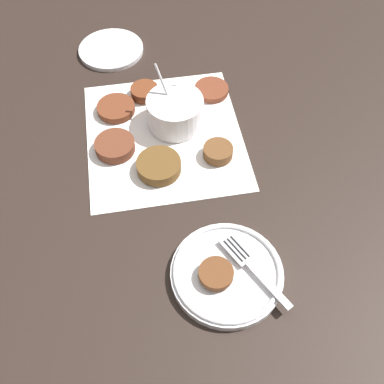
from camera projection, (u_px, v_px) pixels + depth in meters
ground_plane at (176, 127)px, 0.93m from camera, size 4.00×4.00×0.00m
napkin at (164, 135)px, 0.91m from camera, size 0.36×0.34×0.00m
sauce_bowl at (176, 112)px, 0.91m from camera, size 0.12×0.11×0.12m
fritter_0 at (159, 166)px, 0.85m from camera, size 0.08×0.08×0.02m
fritter_1 at (115, 146)px, 0.88m from camera, size 0.08×0.08×0.02m
fritter_2 at (116, 108)px, 0.94m from camera, size 0.08×0.08×0.01m
fritter_3 at (218, 152)px, 0.87m from camera, size 0.06×0.06×0.02m
fritter_4 at (145, 92)px, 0.97m from camera, size 0.06×0.06×0.02m
fritter_5 at (211, 90)px, 0.98m from camera, size 0.07×0.07×0.01m
serving_plate at (227, 273)px, 0.73m from camera, size 0.18×0.18×0.02m
fritter_on_plate at (216, 273)px, 0.71m from camera, size 0.06×0.06×0.01m
fork at (249, 263)px, 0.72m from camera, size 0.14×0.10×0.00m
extra_saucer at (111, 50)px, 1.06m from camera, size 0.15×0.15×0.01m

